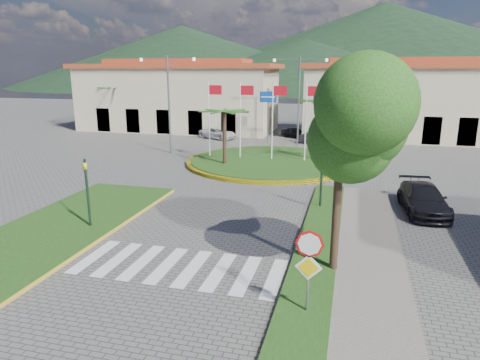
% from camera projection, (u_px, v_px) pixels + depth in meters
% --- Properties ---
extents(ground, '(160.00, 160.00, 0.00)m').
position_uv_depth(ground, '(120.00, 329.00, 11.77)').
color(ground, '#5F5C5A').
rests_on(ground, ground).
extents(sidewalk_right, '(4.00, 28.00, 0.15)m').
position_uv_depth(sidewalk_right, '(345.00, 318.00, 12.14)').
color(sidewalk_right, gray).
rests_on(sidewalk_right, ground).
extents(verge_right, '(1.60, 28.00, 0.18)m').
position_uv_depth(verge_right, '(303.00, 312.00, 12.43)').
color(verge_right, '#204112').
rests_on(verge_right, ground).
extents(median_left, '(5.00, 14.00, 0.18)m').
position_uv_depth(median_left, '(59.00, 228.00, 18.96)').
color(median_left, '#204112').
rests_on(median_left, ground).
extents(crosswalk, '(8.00, 3.00, 0.01)m').
position_uv_depth(crosswalk, '(177.00, 266.00, 15.51)').
color(crosswalk, silver).
rests_on(crosswalk, ground).
extents(roundabout_island, '(12.70, 12.70, 6.00)m').
position_uv_depth(roundabout_island, '(270.00, 161.00, 32.31)').
color(roundabout_island, yellow).
rests_on(roundabout_island, ground).
extents(stop_sign, '(0.80, 0.11, 2.65)m').
position_uv_depth(stop_sign, '(309.00, 259.00, 11.95)').
color(stop_sign, slate).
rests_on(stop_sign, ground).
extents(deciduous_tree, '(3.60, 3.60, 6.80)m').
position_uv_depth(deciduous_tree, '(342.00, 126.00, 13.79)').
color(deciduous_tree, black).
rests_on(deciduous_tree, ground).
extents(traffic_light_left, '(0.15, 0.18, 3.20)m').
position_uv_depth(traffic_light_left, '(87.00, 187.00, 18.64)').
color(traffic_light_left, black).
rests_on(traffic_light_left, ground).
extents(traffic_light_right, '(0.15, 0.18, 3.20)m').
position_uv_depth(traffic_light_right, '(322.00, 172.00, 21.40)').
color(traffic_light_right, black).
rests_on(traffic_light_right, ground).
extents(traffic_light_far, '(0.18, 0.15, 3.20)m').
position_uv_depth(traffic_light_far, '(380.00, 135.00, 33.64)').
color(traffic_light_far, black).
rests_on(traffic_light_far, ground).
extents(direction_sign_west, '(1.60, 0.14, 5.20)m').
position_uv_depth(direction_sign_west, '(268.00, 106.00, 40.35)').
color(direction_sign_west, slate).
rests_on(direction_sign_west, ground).
extents(direction_sign_east, '(1.60, 0.14, 5.20)m').
position_uv_depth(direction_sign_east, '(322.00, 107.00, 39.12)').
color(direction_sign_east, slate).
rests_on(direction_sign_east, ground).
extents(street_lamp_centre, '(4.80, 0.16, 8.00)m').
position_uv_depth(street_lamp_centre, '(299.00, 97.00, 38.46)').
color(street_lamp_centre, slate).
rests_on(street_lamp_centre, ground).
extents(street_lamp_west, '(4.80, 0.16, 8.00)m').
position_uv_depth(street_lamp_west, '(169.00, 100.00, 35.32)').
color(street_lamp_west, slate).
rests_on(street_lamp_west, ground).
extents(building_left, '(23.32, 9.54, 8.05)m').
position_uv_depth(building_left, '(179.00, 96.00, 49.80)').
color(building_left, beige).
rests_on(building_left, ground).
extents(building_right, '(19.08, 9.54, 8.05)m').
position_uv_depth(building_right, '(396.00, 100.00, 43.88)').
color(building_right, beige).
rests_on(building_right, ground).
extents(hill_far_west, '(140.00, 140.00, 22.00)m').
position_uv_depth(hill_far_west, '(182.00, 57.00, 153.58)').
color(hill_far_west, black).
rests_on(hill_far_west, ground).
extents(hill_far_mid, '(180.00, 180.00, 30.00)m').
position_uv_depth(hill_far_mid, '(384.00, 46.00, 154.02)').
color(hill_far_mid, black).
rests_on(hill_far_mid, ground).
extents(hill_near_back, '(110.00, 110.00, 16.00)m').
position_uv_depth(hill_near_back, '(304.00, 66.00, 133.88)').
color(hill_near_back, black).
rests_on(hill_near_back, ground).
extents(white_van, '(4.48, 3.41, 1.13)m').
position_uv_depth(white_van, '(218.00, 133.00, 43.82)').
color(white_van, silver).
rests_on(white_van, ground).
extents(car_dark_a, '(3.32, 2.08, 1.05)m').
position_uv_depth(car_dark_a, '(296.00, 133.00, 44.56)').
color(car_dark_a, black).
rests_on(car_dark_a, ground).
extents(car_dark_b, '(3.33, 1.30, 1.08)m').
position_uv_depth(car_dark_b, '(316.00, 138.00, 40.90)').
color(car_dark_b, black).
rests_on(car_dark_b, ground).
extents(car_side_right, '(2.33, 4.86, 1.36)m').
position_uv_depth(car_side_right, '(423.00, 199.00, 21.27)').
color(car_side_right, black).
rests_on(car_side_right, ground).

